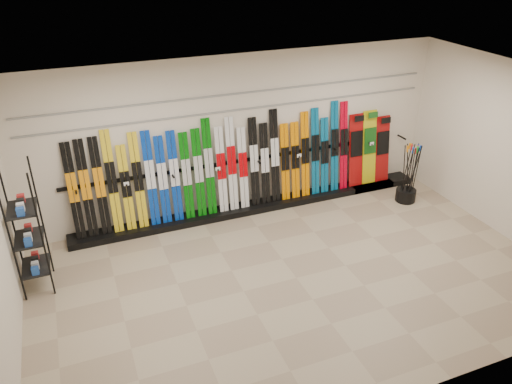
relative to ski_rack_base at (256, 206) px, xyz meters
name	(u,v)px	position (x,y,z in m)	size (l,w,h in m)	color
floor	(296,278)	(-0.22, -2.28, -0.06)	(8.00, 8.00, 0.00)	gray
back_wall	(241,135)	(-0.22, 0.22, 1.44)	(8.00, 8.00, 0.00)	beige
right_wall	(512,153)	(3.78, -2.28, 1.44)	(5.00, 5.00, 0.00)	beige
ceiling	(305,92)	(-0.22, -2.28, 2.94)	(8.00, 8.00, 0.00)	silver
ski_rack_base	(256,206)	(0.00, 0.00, 0.00)	(8.00, 0.40, 0.12)	black
skis	(220,169)	(-0.68, 0.07, 0.90)	(5.37, 0.27, 1.83)	black
snowboards	(369,149)	(2.54, 0.07, 0.80)	(0.95, 0.24, 1.54)	#990C0C
accessory_rack	(27,229)	(-3.97, -0.97, 0.94)	(0.40, 0.60, 2.01)	black
pole_bin	(406,195)	(2.93, -0.79, 0.07)	(0.40, 0.40, 0.25)	black
ski_poles	(410,173)	(2.96, -0.80, 0.55)	(0.33, 0.30, 1.18)	black
slatwall_rail_0	(241,110)	(-0.22, 0.20, 1.94)	(7.60, 0.02, 0.03)	gray
slatwall_rail_1	(240,93)	(-0.22, 0.20, 2.24)	(7.60, 0.02, 0.03)	gray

